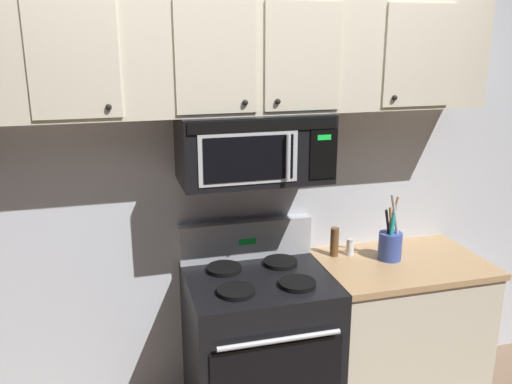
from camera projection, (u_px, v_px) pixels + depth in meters
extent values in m
cube|color=silver|center=(242.00, 178.00, 3.07)|extent=(5.20, 0.10, 2.70)
cube|color=black|center=(259.00, 353.00, 2.97)|extent=(0.76, 0.64, 0.90)
cylinder|color=#B7BABF|center=(280.00, 340.00, 2.56)|extent=(0.61, 0.03, 0.03)
cube|color=#B7BABF|center=(246.00, 239.00, 3.08)|extent=(0.76, 0.07, 0.22)
cube|color=#19D83F|center=(248.00, 242.00, 3.05)|extent=(0.10, 0.00, 0.04)
cylinder|color=black|center=(236.00, 291.00, 2.68)|extent=(0.19, 0.19, 0.02)
cylinder|color=black|center=(297.00, 284.00, 2.76)|extent=(0.19, 0.19, 0.02)
cylinder|color=black|center=(224.00, 269.00, 2.93)|extent=(0.19, 0.19, 0.02)
cylinder|color=black|center=(280.00, 262.00, 3.02)|extent=(0.19, 0.19, 0.02)
cube|color=black|center=(253.00, 147.00, 2.78)|extent=(0.76, 0.39, 0.35)
cube|color=black|center=(264.00, 126.00, 2.56)|extent=(0.73, 0.01, 0.06)
cube|color=#B7BABF|center=(249.00, 159.00, 2.58)|extent=(0.49, 0.01, 0.25)
cube|color=black|center=(249.00, 159.00, 2.58)|extent=(0.44, 0.01, 0.22)
cube|color=black|center=(323.00, 154.00, 2.68)|extent=(0.14, 0.01, 0.25)
cube|color=#19D83F|center=(324.00, 137.00, 2.65)|extent=(0.07, 0.00, 0.03)
cylinder|color=#B7BABF|center=(288.00, 158.00, 2.60)|extent=(0.02, 0.02, 0.23)
cube|color=beige|center=(251.00, 56.00, 2.68)|extent=(2.50, 0.33, 0.55)
cube|color=beige|center=(73.00, 59.00, 2.31)|extent=(0.38, 0.01, 0.51)
sphere|color=black|center=(109.00, 107.00, 2.39)|extent=(0.03, 0.03, 0.03)
cube|color=beige|center=(217.00, 58.00, 2.47)|extent=(0.38, 0.01, 0.51)
sphere|color=black|center=(245.00, 103.00, 2.55)|extent=(0.03, 0.03, 0.03)
cube|color=beige|center=(303.00, 57.00, 2.58)|extent=(0.38, 0.01, 0.51)
sphere|color=black|center=(278.00, 102.00, 2.59)|extent=(0.03, 0.03, 0.03)
cube|color=beige|center=(419.00, 56.00, 2.74)|extent=(0.38, 0.01, 0.51)
sphere|color=black|center=(395.00, 98.00, 2.75)|extent=(0.03, 0.03, 0.03)
cube|color=beige|center=(396.00, 334.00, 3.20)|extent=(0.90, 0.62, 0.86)
cube|color=tan|center=(402.00, 263.00, 3.08)|extent=(0.93, 0.65, 0.03)
cylinder|color=#384C9E|center=(390.00, 246.00, 3.07)|extent=(0.13, 0.13, 0.16)
cylinder|color=teal|center=(392.00, 227.00, 3.01)|extent=(0.06, 0.06, 0.23)
cylinder|color=silver|center=(396.00, 220.00, 3.01)|extent=(0.08, 0.02, 0.30)
cylinder|color=#A87A47|center=(391.00, 226.00, 3.03)|extent=(0.06, 0.04, 0.23)
cylinder|color=black|center=(388.00, 228.00, 3.02)|extent=(0.07, 0.04, 0.22)
cylinder|color=olive|center=(391.00, 222.00, 3.02)|extent=(0.08, 0.02, 0.29)
cylinder|color=white|center=(350.00, 248.00, 3.14)|extent=(0.04, 0.04, 0.08)
cylinder|color=#B7BABF|center=(350.00, 240.00, 3.13)|extent=(0.04, 0.04, 0.02)
cylinder|color=brown|center=(334.00, 242.00, 3.12)|extent=(0.05, 0.05, 0.17)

